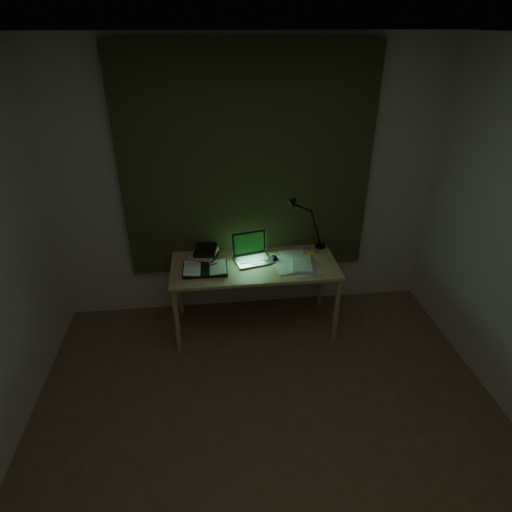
{
  "coord_description": "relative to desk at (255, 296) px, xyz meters",
  "views": [
    {
      "loc": [
        -0.35,
        -1.66,
        2.56
      ],
      "look_at": [
        0.02,
        1.48,
        0.82
      ],
      "focal_mm": 30.0,
      "sensor_mm": 36.0,
      "label": 1
    }
  ],
  "objects": [
    {
      "name": "floor",
      "position": [
        -0.02,
        -1.6,
        -0.33
      ],
      "size": [
        3.5,
        4.0,
        0.0
      ],
      "primitive_type": "cube",
      "color": "brown",
      "rests_on": "ground"
    },
    {
      "name": "ceiling",
      "position": [
        -0.02,
        -1.6,
        2.17
      ],
      "size": [
        3.5,
        4.0,
        0.0
      ],
      "primitive_type": "cube",
      "color": "white",
      "rests_on": "ground"
    },
    {
      "name": "wall_back",
      "position": [
        -0.02,
        0.4,
        0.92
      ],
      "size": [
        3.5,
        0.0,
        2.5
      ],
      "primitive_type": "cube",
      "color": "beige",
      "rests_on": "ground"
    },
    {
      "name": "curtain",
      "position": [
        -0.02,
        0.36,
        1.12
      ],
      "size": [
        2.2,
        0.06,
        2.0
      ],
      "primitive_type": "cube",
      "color": "#30381C",
      "rests_on": "wall_back"
    },
    {
      "name": "desk",
      "position": [
        0.0,
        0.0,
        0.0
      ],
      "size": [
        1.47,
        0.64,
        0.67
      ],
      "primitive_type": null,
      "color": "tan",
      "rests_on": "floor"
    },
    {
      "name": "laptop",
      "position": [
        -0.0,
        0.06,
        0.45
      ],
      "size": [
        0.4,
        0.43,
        0.23
      ],
      "primitive_type": null,
      "rotation": [
        0.0,
        0.0,
        0.23
      ],
      "color": "#AFAFB4",
      "rests_on": "desk"
    },
    {
      "name": "open_textbook",
      "position": [
        -0.43,
        -0.05,
        0.35
      ],
      "size": [
        0.39,
        0.28,
        0.03
      ],
      "primitive_type": null,
      "rotation": [
        0.0,
        0.0,
        -0.01
      ],
      "color": "white",
      "rests_on": "desk"
    },
    {
      "name": "book_stack",
      "position": [
        -0.43,
        0.18,
        0.38
      ],
      "size": [
        0.26,
        0.29,
        0.1
      ],
      "primitive_type": null,
      "rotation": [
        0.0,
        0.0,
        -0.25
      ],
      "color": "white",
      "rests_on": "desk"
    },
    {
      "name": "loose_papers",
      "position": [
        0.35,
        -0.07,
        0.35
      ],
      "size": [
        0.42,
        0.44,
        0.02
      ],
      "primitive_type": null,
      "rotation": [
        0.0,
        0.0,
        0.11
      ],
      "color": "silver",
      "rests_on": "desk"
    },
    {
      "name": "mouse",
      "position": [
        0.18,
        0.06,
        0.35
      ],
      "size": [
        0.06,
        0.1,
        0.04
      ],
      "primitive_type": "ellipsoid",
      "rotation": [
        0.0,
        0.0,
        0.05
      ],
      "color": "black",
      "rests_on": "desk"
    },
    {
      "name": "sticky_yellow",
      "position": [
        0.54,
        0.18,
        0.34
      ],
      "size": [
        0.09,
        0.09,
        0.02
      ],
      "primitive_type": "cube",
      "rotation": [
        0.0,
        0.0,
        -0.18
      ],
      "color": "yellow",
      "rests_on": "desk"
    },
    {
      "name": "sticky_pink",
      "position": [
        0.52,
        0.21,
        0.34
      ],
      "size": [
        0.1,
        0.1,
        0.02
      ],
      "primitive_type": "cube",
      "rotation": [
        0.0,
        0.0,
        0.28
      ],
      "color": "#D3528C",
      "rests_on": "desk"
    },
    {
      "name": "desk_lamp",
      "position": [
        0.66,
        0.26,
        0.61
      ],
      "size": [
        0.39,
        0.32,
        0.55
      ],
      "primitive_type": null,
      "rotation": [
        0.0,
        0.0,
        -0.1
      ],
      "color": "black",
      "rests_on": "desk"
    }
  ]
}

